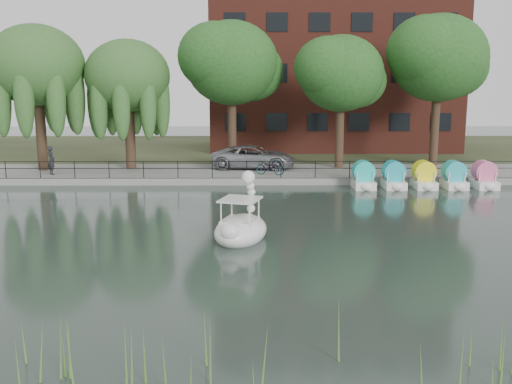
{
  "coord_description": "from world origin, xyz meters",
  "views": [
    {
      "loc": [
        0.38,
        -19.53,
        5.76
      ],
      "look_at": [
        0.5,
        4.0,
        1.3
      ],
      "focal_mm": 40.0,
      "sensor_mm": 36.0,
      "label": 1
    }
  ],
  "objects_px": {
    "bicycle": "(270,166)",
    "minivan": "(254,155)",
    "pedestrian": "(51,158)",
    "swan_boat": "(241,225)"
  },
  "relations": [
    {
      "from": "bicycle",
      "to": "minivan",
      "type": "bearing_deg",
      "value": 36.28
    },
    {
      "from": "pedestrian",
      "to": "swan_boat",
      "type": "distance_m",
      "value": 17.62
    },
    {
      "from": "pedestrian",
      "to": "swan_boat",
      "type": "relative_size",
      "value": 0.59
    },
    {
      "from": "bicycle",
      "to": "swan_boat",
      "type": "bearing_deg",
      "value": -170.84
    },
    {
      "from": "bicycle",
      "to": "pedestrian",
      "type": "bearing_deg",
      "value": 105.01
    },
    {
      "from": "minivan",
      "to": "pedestrian",
      "type": "relative_size",
      "value": 3.12
    },
    {
      "from": "minivan",
      "to": "pedestrian",
      "type": "height_order",
      "value": "pedestrian"
    },
    {
      "from": "bicycle",
      "to": "swan_boat",
      "type": "xyz_separation_m",
      "value": [
        -1.47,
        -13.03,
        -0.36
      ]
    },
    {
      "from": "minivan",
      "to": "bicycle",
      "type": "bearing_deg",
      "value": -152.92
    },
    {
      "from": "swan_boat",
      "to": "bicycle",
      "type": "bearing_deg",
      "value": 100.52
    }
  ]
}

